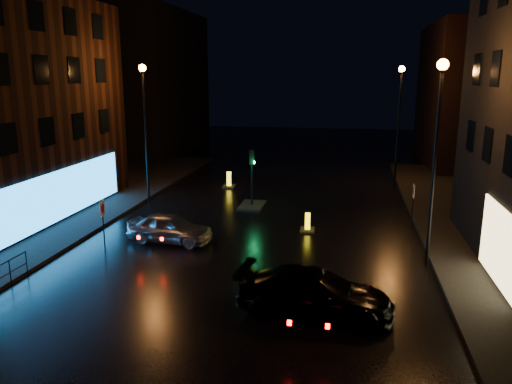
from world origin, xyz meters
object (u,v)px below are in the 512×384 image
Objects in this scene: road_sign_left at (103,212)px; bollard_far at (229,184)px; traffic_signal at (252,198)px; bollard_near at (307,227)px; road_sign_right at (413,194)px; dark_sedan at (315,293)px; silver_hatchback at (170,228)px.

bollard_far is at bearing 68.59° from road_sign_left.
bollard_near is (3.71, -4.26, -0.29)m from traffic_signal.
road_sign_right is (14.39, 6.65, -0.10)m from road_sign_left.
bollard_far is 0.63× the size of road_sign_right.
dark_sedan is at bearing -85.83° from bollard_near.
silver_hatchback is 3.64× the size of bollard_near.
silver_hatchback is at bearing 54.67° from dark_sedan.
bollard_near is 0.53× the size of road_sign_right.
silver_hatchback is at bearing -94.68° from bollard_far.
road_sign_left reaches higher than dark_sedan.
traffic_signal is 1.65× the size of road_sign_right.
road_sign_left is at bearing 68.89° from dark_sedan.
traffic_signal is 0.85× the size of silver_hatchback.
road_sign_left is at bearing -106.22° from bollard_far.
road_sign_left is (-5.30, -8.43, 1.17)m from traffic_signal.
silver_hatchback is at bearing -109.84° from traffic_signal.
dark_sedan is 4.66× the size of bollard_near.
road_sign_left is at bearing 121.55° from silver_hatchback.
silver_hatchback is 9.52m from dark_sedan.
traffic_signal is at bearing 128.97° from bollard_near.
road_sign_right reaches higher than dark_sedan.
traffic_signal is 10.02m from road_sign_left.
traffic_signal is at bearing -66.79° from bollard_far.
silver_hatchback is 3.04× the size of bollard_far.
bollard_near is at bearing 11.06° from dark_sedan.
road_sign_left is at bearing -157.21° from bollard_near.
road_sign_left is (-2.69, -13.33, 1.43)m from bollard_far.
traffic_signal reaches higher than road_sign_left.
traffic_signal is 7.61m from silver_hatchback.
silver_hatchback reaches higher than bollard_near.
road_sign_left is (-9.99, 4.86, 0.92)m from dark_sedan.
silver_hatchback is (-2.58, -7.15, 0.19)m from traffic_signal.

